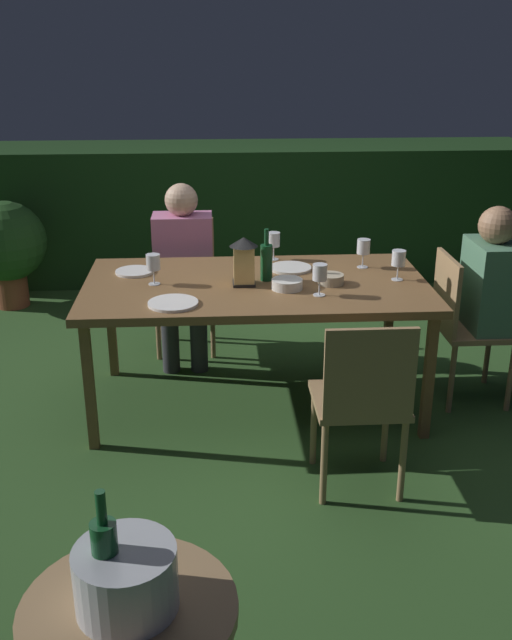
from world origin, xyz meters
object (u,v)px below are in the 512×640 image
(bowl_bread, at_px, (331,279))
(potted_plant_by_hedge, at_px, (6,245))
(wine_glass_b, at_px, (274,241))
(ice_bucket, at_px, (125,575))
(dining_table, at_px, (256,291))
(plate_a, at_px, (134,272))
(person_in_green, at_px, (500,295))
(green_bottle_on_table, at_px, (266,261))
(wine_glass_e, at_px, (320,274))
(wine_glass_a, at_px, (153,263))
(wine_glass_d, at_px, (363,248))
(lantern_centerpiece, at_px, (244,258))
(plate_b, at_px, (290,268))
(chair_side_left_b, at_px, (362,398))
(person_in_pink, at_px, (183,265))
(bowl_olives, at_px, (287,284))
(chair_head_far, at_px, (463,321))
(wine_glass_c, at_px, (399,260))
(chair_side_right_a, at_px, (185,278))
(plate_c, at_px, (173,303))

(bowl_bread, distance_m, potted_plant_by_hedge, 2.90)
(wine_glass_b, distance_m, ice_bucket, 2.82)
(dining_table, bearing_deg, plate_a, 162.55)
(person_in_green, xyz_separation_m, green_bottle_on_table, (-1.33, 0.04, 0.22))
(green_bottle_on_table, height_order, wine_glass_b, green_bottle_on_table)
(wine_glass_e, distance_m, bowl_bread, 0.22)
(wine_glass_a, relative_size, wine_glass_d, 1.00)
(lantern_centerpiece, bearing_deg, bowl_bread, -2.54)
(plate_b, bearing_deg, bowl_bread, -55.92)
(chair_side_left_b, relative_size, wine_glass_a, 5.15)
(wine_glass_b, height_order, potted_plant_by_hedge, wine_glass_b)
(person_in_green, height_order, wine_glass_d, person_in_green)
(person_in_pink, bearing_deg, potted_plant_by_hedge, 142.96)
(wine_glass_b, relative_size, bowl_olives, 1.01)
(wine_glass_e, bearing_deg, chair_side_left_b, -80.75)
(wine_glass_b, bearing_deg, person_in_green, -18.87)
(wine_glass_a, xyz_separation_m, potted_plant_by_hedge, (-1.28, 1.77, -0.36))
(person_in_green, distance_m, wine_glass_e, 1.12)
(chair_head_far, relative_size, wine_glass_e, 5.15)
(wine_glass_c, bearing_deg, potted_plant_by_hedge, 145.84)
(wine_glass_b, bearing_deg, dining_table, -107.30)
(dining_table, distance_m, green_bottle_on_table, 0.17)
(chair_side_right_a, bearing_deg, person_in_pink, -90.00)
(wine_glass_e, distance_m, ice_bucket, 2.23)
(wine_glass_c, relative_size, bowl_olives, 1.01)
(lantern_centerpiece, bearing_deg, plate_c, -141.34)
(person_in_pink, xyz_separation_m, wine_glass_a, (-0.13, -0.70, 0.22))
(person_in_green, relative_size, potted_plant_by_hedge, 1.37)
(dining_table, xyz_separation_m, green_bottle_on_table, (0.06, 0.04, 0.16))
(wine_glass_d, xyz_separation_m, wine_glass_e, (-0.32, -0.47, 0.00))
(plate_a, height_order, plate_b, same)
(chair_side_left_b, height_order, plate_b, chair_side_left_b)
(wine_glass_b, relative_size, wine_glass_e, 1.00)
(plate_a, distance_m, plate_b, 0.90)
(chair_side_right_a, xyz_separation_m, wine_glass_b, (0.56, -0.48, 0.38))
(wine_glass_d, height_order, bowl_olives, wine_glass_d)
(wine_glass_c, relative_size, wine_glass_e, 1.00)
(lantern_centerpiece, height_order, plate_c, lantern_centerpiece)
(chair_head_far, bearing_deg, green_bottle_on_table, 178.11)
(plate_b, relative_size, plate_c, 0.97)
(bowl_bread, bearing_deg, wine_glass_c, 7.17)
(wine_glass_b, distance_m, potted_plant_by_hedge, 2.41)
(wine_glass_a, xyz_separation_m, bowl_bread, (0.96, -0.06, -0.09))
(wine_glass_a, bearing_deg, ice_bucket, -87.89)
(wine_glass_b, distance_m, plate_a, 0.85)
(lantern_centerpiece, height_order, wine_glass_a, lantern_centerpiece)
(wine_glass_a, bearing_deg, bowl_bread, -3.48)
(wine_glass_c, xyz_separation_m, wine_glass_d, (-0.15, 0.24, 0.00))
(plate_a, distance_m, potted_plant_by_hedge, 1.95)
(dining_table, xyz_separation_m, plate_c, (-0.44, -0.33, 0.06))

